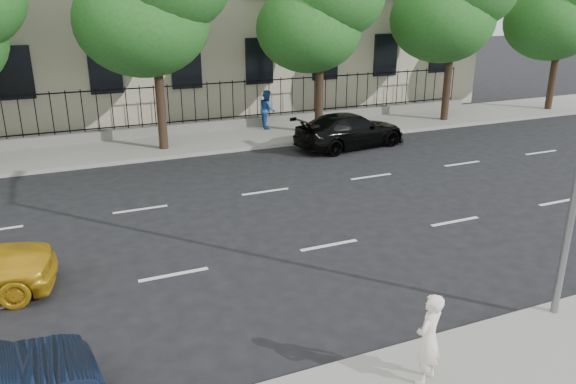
% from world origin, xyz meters
% --- Properties ---
extents(ground, '(120.00, 120.00, 0.00)m').
position_xyz_m(ground, '(0.00, 0.00, 0.00)').
color(ground, black).
rests_on(ground, ground).
extents(far_sidewalk, '(60.00, 4.00, 0.15)m').
position_xyz_m(far_sidewalk, '(0.00, 14.00, 0.07)').
color(far_sidewalk, gray).
rests_on(far_sidewalk, ground).
extents(lane_markings, '(49.60, 4.62, 0.01)m').
position_xyz_m(lane_markings, '(0.00, 4.75, 0.01)').
color(lane_markings, silver).
rests_on(lane_markings, ground).
extents(iron_fence, '(30.00, 0.50, 2.20)m').
position_xyz_m(iron_fence, '(0.00, 15.70, 0.65)').
color(iron_fence, slate).
rests_on(iron_fence, far_sidewalk).
extents(street_light, '(0.25, 3.32, 8.05)m').
position_xyz_m(street_light, '(2.50, -1.77, 5.15)').
color(street_light, slate).
rests_on(street_light, near_sidewalk).
extents(tree_d, '(5.34, 4.94, 8.84)m').
position_xyz_m(tree_d, '(5.04, 13.36, 5.84)').
color(tree_d, '#382619').
rests_on(tree_d, far_sidewalk).
extents(black_sedan, '(5.15, 2.66, 1.43)m').
position_xyz_m(black_sedan, '(5.31, 10.87, 0.71)').
color(black_sedan, black).
rests_on(black_sedan, ground).
extents(woman_near, '(0.68, 0.59, 1.57)m').
position_xyz_m(woman_near, '(-1.12, -3.01, 0.93)').
color(woman_near, white).
rests_on(woman_near, near_sidewalk).
extents(pedestrian_far, '(0.84, 0.98, 1.76)m').
position_xyz_m(pedestrian_far, '(3.20, 14.95, 1.03)').
color(pedestrian_far, '#1F4C95').
rests_on(pedestrian_far, far_sidewalk).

